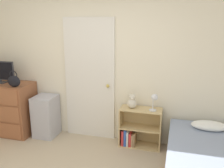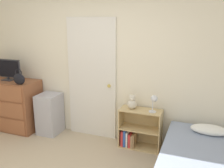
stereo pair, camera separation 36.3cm
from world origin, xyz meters
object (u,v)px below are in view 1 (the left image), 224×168
Objects in this scene: bookshelf at (137,130)px; dresser at (5,108)px; handbag at (14,81)px; desk_lamp at (154,99)px; teddy_bear at (132,102)px; storage_bin at (46,116)px.

dresser is at bearing -177.00° from bookshelf.
handbag is (0.39, -0.18, 0.57)m from dresser.
bookshelf is 0.63m from desk_lamp.
teddy_bear is 0.36m from desk_lamp.
desk_lamp is (2.27, 0.26, -0.20)m from handbag.
handbag reaches higher than storage_bin.
teddy_bear is at bearing -175.97° from bookshelf.
storage_bin is 1.93m from desk_lamp.
storage_bin is (0.40, 0.24, -0.67)m from handbag.
teddy_bear is at bearing 8.89° from handbag.
dresser is at bearing -178.33° from desk_lamp.
storage_bin is at bearing 31.48° from handbag.
handbag reaches higher than bookshelf.
handbag reaches higher than desk_lamp.
teddy_bear is 0.85× the size of desk_lamp.
bookshelf is 0.49m from teddy_bear.
handbag is 0.38× the size of storage_bin.
dresser is at bearing -175.40° from storage_bin.
bookshelf is at bearing 3.00° from dresser.
desk_lamp is at bearing -10.44° from bookshelf.
dresser is 1.45× the size of storage_bin.
handbag is 1.01× the size of desk_lamp.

